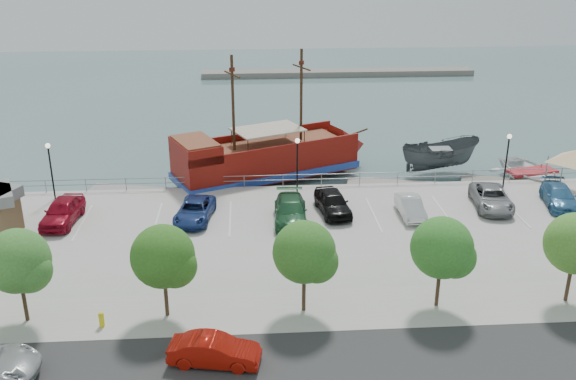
{
  "coord_description": "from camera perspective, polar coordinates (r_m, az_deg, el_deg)",
  "views": [
    {
      "loc": [
        -3.75,
        -38.5,
        18.03
      ],
      "look_at": [
        -1.0,
        2.0,
        2.0
      ],
      "focal_mm": 40.0,
      "sensor_mm": 36.0,
      "label": 1
    }
  ],
  "objects": [
    {
      "name": "dock_mid",
      "position": [
        52.64,
        9.45,
        0.3
      ],
      "size": [
        7.92,
        3.82,
        0.44
      ],
      "primitive_type": "cube",
      "rotation": [
        0.0,
        0.0,
        -0.22
      ],
      "color": "gray",
      "rests_on": "ground"
    },
    {
      "name": "tree_b",
      "position": [
        33.9,
        -22.69,
        -6.03
      ],
      "size": [
        3.3,
        3.2,
        5.0
      ],
      "color": "#473321",
      "rests_on": "sidewalk"
    },
    {
      "name": "pirate_ship",
      "position": [
        53.81,
        -0.73,
        2.95
      ],
      "size": [
        17.85,
        11.48,
        11.19
      ],
      "rotation": [
        0.0,
        0.0,
        0.42
      ],
      "color": "maroon",
      "rests_on": "ground"
    },
    {
      "name": "parked_car_c",
      "position": [
        44.17,
        -8.29,
        -1.83
      ],
      "size": [
        2.94,
        5.14,
        1.35
      ],
      "primitive_type": "imported",
      "rotation": [
        0.0,
        0.0,
        -0.15
      ],
      "color": "navy",
      "rests_on": "land_slab"
    },
    {
      "name": "street_sedan",
      "position": [
        29.95,
        -6.55,
        -14.01
      ],
      "size": [
        4.34,
        2.16,
        1.37
      ],
      "primitive_type": "imported",
      "rotation": [
        0.0,
        0.0,
        1.39
      ],
      "color": "#A41208",
      "rests_on": "street"
    },
    {
      "name": "tree_d",
      "position": [
        32.15,
        1.72,
        -5.74
      ],
      "size": [
        3.3,
        3.2,
        5.0
      ],
      "color": "#473321",
      "rests_on": "sidewalk"
    },
    {
      "name": "parked_car_h",
      "position": [
        50.01,
        22.97,
        -0.51
      ],
      "size": [
        2.91,
        5.17,
        1.41
      ],
      "primitive_type": "imported",
      "rotation": [
        0.0,
        0.0,
        -0.2
      ],
      "color": "teal",
      "rests_on": "land_slab"
    },
    {
      "name": "dock_east",
      "position": [
        55.47,
        18.78,
        0.51
      ],
      "size": [
        7.26,
        4.6,
        0.4
      ],
      "primitive_type": "cube",
      "rotation": [
        0.0,
        0.0,
        -0.4
      ],
      "color": "gray",
      "rests_on": "ground"
    },
    {
      "name": "parked_car_e",
      "position": [
        44.86,
        4.0,
        -1.09
      ],
      "size": [
        2.52,
        4.94,
        1.61
      ],
      "primitive_type": "imported",
      "rotation": [
        0.0,
        0.0,
        0.14
      ],
      "color": "black",
      "rests_on": "land_slab"
    },
    {
      "name": "far_shore",
      "position": [
        96.33,
        4.47,
        10.33
      ],
      "size": [
        40.0,
        3.0,
        0.8
      ],
      "primitive_type": "cube",
      "color": "gray",
      "rests_on": "ground"
    },
    {
      "name": "parked_car_d",
      "position": [
        43.43,
        0.22,
        -1.86
      ],
      "size": [
        2.39,
        5.44,
        1.55
      ],
      "primitive_type": "imported",
      "rotation": [
        0.0,
        0.0,
        -0.04
      ],
      "color": "#1F512E",
      "rests_on": "land_slab"
    },
    {
      "name": "lamp_post_left",
      "position": [
        49.56,
        -20.41,
        2.43
      ],
      "size": [
        0.36,
        0.36,
        4.28
      ],
      "color": "black",
      "rests_on": "land_slab"
    },
    {
      "name": "ground",
      "position": [
        43.12,
        1.51,
        -4.65
      ],
      "size": [
        160.0,
        160.0,
        0.0
      ],
      "primitive_type": "plane",
      "color": "#456666"
    },
    {
      "name": "lamp_post_mid",
      "position": [
        47.62,
        0.84,
        3.07
      ],
      "size": [
        0.36,
        0.36,
        4.28
      ],
      "color": "black",
      "rests_on": "land_slab"
    },
    {
      "name": "fire_hydrant",
      "position": [
        33.63,
        -16.25,
        -10.94
      ],
      "size": [
        0.29,
        0.29,
        0.83
      ],
      "rotation": [
        0.0,
        0.0,
        -0.05
      ],
      "color": "yellow",
      "rests_on": "sidewalk"
    },
    {
      "name": "speedboat",
      "position": [
        56.57,
        20.82,
        1.19
      ],
      "size": [
        6.22,
        7.73,
        1.42
      ],
      "primitive_type": "imported",
      "rotation": [
        0.0,
        0.0,
        0.21
      ],
      "color": "white",
      "rests_on": "ground"
    },
    {
      "name": "dock_west",
      "position": [
        52.03,
        -13.36,
        -0.26
      ],
      "size": [
        7.87,
        3.88,
        0.43
      ],
      "primitive_type": "cube",
      "rotation": [
        0.0,
        0.0,
        -0.24
      ],
      "color": "gray",
      "rests_on": "ground"
    },
    {
      "name": "parked_car_f",
      "position": [
        45.12,
        10.83,
        -1.49
      ],
      "size": [
        1.42,
        4.07,
        1.34
      ],
      "primitive_type": "imported",
      "rotation": [
        0.0,
        0.0,
        0.0
      ],
      "color": "silver",
      "rests_on": "land_slab"
    },
    {
      "name": "lamp_post_right",
      "position": [
        51.41,
        18.94,
        3.28
      ],
      "size": [
        0.36,
        0.36,
        4.28
      ],
      "color": "black",
      "rests_on": "land_slab"
    },
    {
      "name": "sidewalk",
      "position": [
        33.93,
        3.11,
        -10.56
      ],
      "size": [
        100.0,
        4.0,
        0.05
      ],
      "primitive_type": "cube",
      "color": "#AEA79B",
      "rests_on": "land_slab"
    },
    {
      "name": "seawall_railing",
      "position": [
        49.65,
        0.7,
        0.9
      ],
      "size": [
        50.0,
        0.06,
        1.0
      ],
      "color": "gray",
      "rests_on": "land_slab"
    },
    {
      "name": "parked_car_a",
      "position": [
        45.85,
        -19.41,
        -1.78
      ],
      "size": [
        2.4,
        5.06,
        1.67
      ],
      "primitive_type": "imported",
      "rotation": [
        0.0,
        0.0,
        -0.09
      ],
      "color": "maroon",
      "rests_on": "land_slab"
    },
    {
      "name": "canopy_tent",
      "position": [
        52.52,
        24.22,
        3.26
      ],
      "size": [
        4.78,
        4.78,
        3.73
      ],
      "rotation": [
        0.0,
        0.0,
        -0.07
      ],
      "color": "slate",
      "rests_on": "land_slab"
    },
    {
      "name": "tree_e",
      "position": [
        33.52,
        13.77,
        -5.2
      ],
      "size": [
        3.3,
        3.2,
        5.0
      ],
      "color": "#473321",
      "rests_on": "sidewalk"
    },
    {
      "name": "tree_c",
      "position": [
        32.29,
        -10.81,
        -6.02
      ],
      "size": [
        3.3,
        3.2,
        5.0
      ],
      "color": "#473321",
      "rests_on": "sidewalk"
    },
    {
      "name": "parked_car_g",
      "position": [
        47.96,
        17.64,
        -0.67
      ],
      "size": [
        3.07,
        5.49,
        1.45
      ],
      "primitive_type": "imported",
      "rotation": [
        0.0,
        0.0,
        -0.13
      ],
      "color": "gray",
      "rests_on": "land_slab"
    },
    {
      "name": "patrol_boat",
      "position": [
        56.6,
        13.35,
        2.78
      ],
      "size": [
        7.54,
        4.02,
        2.77
      ],
      "primitive_type": "imported",
      "rotation": [
        0.0,
        0.0,
        1.77
      ],
      "color": "#454C4F",
      "rests_on": "ground"
    }
  ]
}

